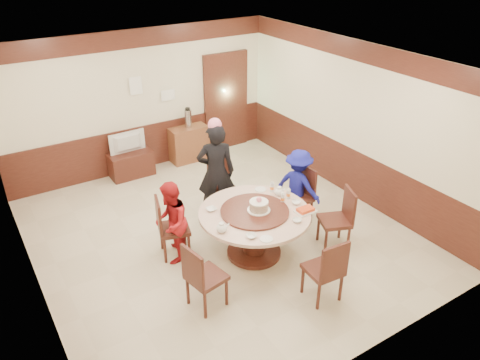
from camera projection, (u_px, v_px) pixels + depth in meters
room at (218, 175)px, 7.14m from camera, size 6.00×6.04×2.84m
banquet_table at (254, 224)px, 6.93m from camera, size 1.65×1.65×0.78m
chair_0 at (297, 205)px, 7.84m from camera, size 0.47×0.46×0.97m
chair_1 at (224, 197)px, 8.08m from camera, size 0.46×0.47×0.97m
chair_2 at (173, 237)px, 7.03m from camera, size 0.55×0.54×0.97m
chair_3 at (205, 287)px, 6.06m from camera, size 0.52×0.51×0.97m
chair_4 at (323, 279)px, 6.19m from camera, size 0.47×0.48×0.97m
chair_5 at (335, 229)px, 7.23m from camera, size 0.58×0.57×0.97m
person_standing at (216, 172)px, 7.70m from camera, size 0.74×0.64×1.72m
person_red at (171, 223)px, 6.79m from camera, size 0.73×0.78×1.27m
person_blue at (298, 185)px, 7.79m from camera, size 0.72×0.93×1.26m
birthday_cake at (259, 206)px, 6.77m from camera, size 0.34×0.34×0.22m
teapot_left at (222, 228)px, 6.35m from camera, size 0.17×0.15×0.13m
teapot_right at (279, 192)px, 7.23m from camera, size 0.17×0.15×0.13m
bowl_0 at (211, 209)px, 6.86m from camera, size 0.15×0.15×0.04m
bowl_1 at (297, 220)px, 6.59m from camera, size 0.13×0.13×0.04m
bowl_2 at (251, 236)px, 6.26m from camera, size 0.14×0.14×0.03m
bowl_3 at (296, 203)px, 7.02m from camera, size 0.14×0.14×0.04m
saucer_near at (266, 239)px, 6.22m from camera, size 0.18×0.18×0.01m
saucer_far at (261, 189)px, 7.41m from camera, size 0.18×0.18×0.01m
shrimp_platter at (305, 210)px, 6.81m from camera, size 0.30×0.20×0.06m
bottle_0 at (283, 198)px, 7.01m from camera, size 0.06×0.06×0.16m
bottle_1 at (288, 194)px, 7.13m from camera, size 0.06×0.06×0.16m
bottle_2 at (272, 187)px, 7.31m from camera, size 0.06×0.06×0.16m
tv_stand at (131, 164)px, 9.35m from camera, size 0.85×0.45×0.50m
television at (129, 143)px, 9.13m from camera, size 0.73×0.12×0.42m
side_cabinet at (189, 144)px, 9.93m from camera, size 0.80×0.40×0.75m
thermos at (188, 119)px, 9.67m from camera, size 0.15×0.15×0.38m
notice_left at (136, 86)px, 8.96m from camera, size 0.25×0.00×0.35m
notice_right at (168, 95)px, 9.41m from camera, size 0.30×0.00×0.22m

